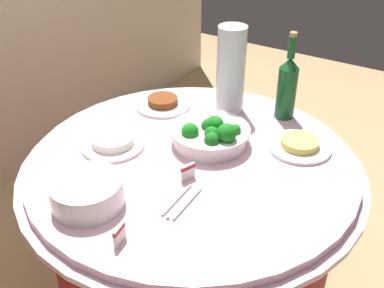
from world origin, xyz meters
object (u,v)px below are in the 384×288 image
(food_plate_noodles, at_px, (299,145))
(label_placard_mid, at_px, (188,171))
(food_plate_rice, at_px, (113,142))
(broccoli_bowl, at_px, (211,134))
(serving_tongs, at_px, (181,203))
(plate_stack, at_px, (87,193))
(label_placard_front, at_px, (119,234))
(food_plate_stir_fry, at_px, (163,103))
(decorative_fruit_vase, at_px, (231,74))
(wine_bottle, at_px, (287,86))

(food_plate_noodles, relative_size, label_placard_mid, 4.00)
(food_plate_rice, xyz_separation_m, label_placard_mid, (-0.02, -0.33, 0.01))
(broccoli_bowl, distance_m, serving_tongs, 0.34)
(broccoli_bowl, height_order, label_placard_mid, broccoli_bowl)
(plate_stack, xyz_separation_m, label_placard_front, (-0.07, -0.18, -0.01))
(serving_tongs, relative_size, food_plate_rice, 0.76)
(plate_stack, bearing_deg, food_plate_stir_fry, 16.71)
(decorative_fruit_vase, distance_m, food_plate_stir_fry, 0.30)
(serving_tongs, relative_size, food_plate_noodles, 0.76)
(plate_stack, distance_m, food_plate_noodles, 0.74)
(label_placard_mid, bearing_deg, broccoli_bowl, 12.07)
(food_plate_noodles, relative_size, food_plate_stir_fry, 1.00)
(serving_tongs, relative_size, label_placard_mid, 3.05)
(serving_tongs, bearing_deg, food_plate_noodles, -20.13)
(plate_stack, xyz_separation_m, food_plate_noodles, (0.62, -0.40, -0.03))
(broccoli_bowl, bearing_deg, food_plate_stir_fry, 65.39)
(food_plate_noodles, relative_size, label_placard_front, 4.00)
(wine_bottle, relative_size, food_plate_stir_fry, 1.53)
(label_placard_front, bearing_deg, food_plate_stir_fry, 28.15)
(food_plate_noodles, bearing_deg, food_plate_stir_fry, 90.60)
(wine_bottle, xyz_separation_m, label_placard_front, (-0.87, 0.08, -0.10))
(food_plate_rice, height_order, label_placard_front, label_placard_front)
(serving_tongs, distance_m, label_placard_front, 0.22)
(plate_stack, relative_size, wine_bottle, 0.62)
(broccoli_bowl, relative_size, label_placard_front, 5.09)
(plate_stack, height_order, decorative_fruit_vase, decorative_fruit_vase)
(decorative_fruit_vase, bearing_deg, plate_stack, 175.73)
(wine_bottle, height_order, food_plate_stir_fry, wine_bottle)
(wine_bottle, bearing_deg, broccoli_bowl, 158.86)
(broccoli_bowl, bearing_deg, decorative_fruit_vase, 15.89)
(wine_bottle, relative_size, food_plate_rice, 1.53)
(label_placard_mid, bearing_deg, food_plate_stir_fry, 45.33)
(decorative_fruit_vase, distance_m, serving_tongs, 0.63)
(wine_bottle, relative_size, label_placard_mid, 6.11)
(wine_bottle, bearing_deg, food_plate_rice, 142.33)
(broccoli_bowl, distance_m, food_plate_noodles, 0.31)
(decorative_fruit_vase, bearing_deg, food_plate_noodles, -108.72)
(plate_stack, distance_m, food_plate_stir_fry, 0.64)
(decorative_fruit_vase, relative_size, food_plate_stir_fry, 1.55)
(label_placard_front, bearing_deg, food_plate_noodles, -17.57)
(broccoli_bowl, bearing_deg, label_placard_mid, -167.93)
(food_plate_rice, xyz_separation_m, food_plate_stir_fry, (0.34, 0.03, -0.00))
(serving_tongs, distance_m, label_placard_mid, 0.12)
(serving_tongs, relative_size, food_plate_stir_fry, 0.76)
(wine_bottle, height_order, label_placard_front, wine_bottle)
(label_placard_front, bearing_deg, food_plate_rice, 44.03)
(wine_bottle, height_order, food_plate_rice, wine_bottle)
(broccoli_bowl, xyz_separation_m, wine_bottle, (0.34, -0.13, 0.09))
(label_placard_mid, bearing_deg, food_plate_noodles, -31.64)
(label_placard_front, bearing_deg, serving_tongs, -11.71)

